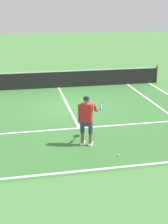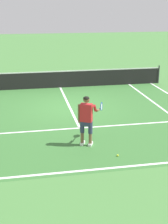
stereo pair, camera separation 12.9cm
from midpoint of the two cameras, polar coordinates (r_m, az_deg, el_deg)
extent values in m
plane|color=#477F3D|center=(14.70, -2.33, 0.87)|extent=(80.00, 80.00, 0.00)
cube|color=#387033|center=(13.66, -1.64, -0.52)|extent=(10.98, 10.08, 0.00)
cube|color=white|center=(9.31, 3.20, -10.18)|extent=(10.98, 0.10, 0.01)
cube|color=white|center=(12.22, -0.47, -2.88)|extent=(8.23, 0.10, 0.01)
cube|color=white|center=(15.20, -2.63, 1.49)|extent=(0.10, 6.40, 0.01)
cube|color=white|center=(14.84, 14.24, 0.48)|extent=(0.10, 9.68, 0.01)
cylinder|color=#333338|center=(19.70, 13.41, 6.59)|extent=(0.08, 0.08, 1.07)
cube|color=black|center=(18.15, -4.11, 5.78)|extent=(11.84, 0.02, 0.91)
cube|color=white|center=(18.05, -4.15, 7.28)|extent=(11.84, 0.03, 0.06)
cube|color=white|center=(10.82, 0.08, -5.59)|extent=(0.22, 0.30, 0.09)
cube|color=white|center=(10.76, 1.52, -5.75)|extent=(0.22, 0.30, 0.09)
cylinder|color=brown|center=(10.70, 0.02, -4.57)|extent=(0.11, 0.11, 0.36)
cylinder|color=#2D3351|center=(10.55, 0.02, -2.65)|extent=(0.14, 0.14, 0.41)
cylinder|color=brown|center=(10.63, 1.48, -4.73)|extent=(0.11, 0.11, 0.36)
cylinder|color=#2D3351|center=(10.49, 1.50, -2.80)|extent=(0.14, 0.14, 0.41)
cube|color=#2D3351|center=(10.46, 0.76, -1.88)|extent=(0.39, 0.33, 0.20)
cube|color=red|center=(10.34, 0.77, -0.12)|extent=(0.44, 0.36, 0.60)
cylinder|color=brown|center=(10.42, -0.51, -0.27)|extent=(0.09, 0.09, 0.62)
cylinder|color=red|center=(10.32, 2.32, 0.70)|extent=(0.20, 0.27, 0.29)
cylinder|color=brown|center=(10.55, 2.78, 0.30)|extent=(0.20, 0.30, 0.14)
sphere|color=brown|center=(10.22, 0.80, 2.26)|extent=(0.21, 0.21, 0.21)
ellipsoid|color=black|center=(10.19, 0.77, 2.50)|extent=(0.27, 0.27, 0.12)
cylinder|color=#232326|center=(10.76, 3.11, 0.50)|extent=(0.12, 0.19, 0.03)
cylinder|color=#1E479E|center=(10.90, 3.28, 0.73)|extent=(0.07, 0.10, 0.02)
torus|color=#1E479E|center=(11.07, 3.48, 1.02)|extent=(0.15, 0.28, 0.30)
cylinder|color=silver|center=(11.07, 3.48, 1.02)|extent=(0.11, 0.23, 0.25)
sphere|color=#CCE02D|center=(10.07, 6.43, -7.74)|extent=(0.07, 0.07, 0.07)
camera|label=1|loc=(0.06, -89.66, 0.12)|focal=50.99mm
camera|label=2|loc=(0.06, 90.34, -0.12)|focal=50.99mm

